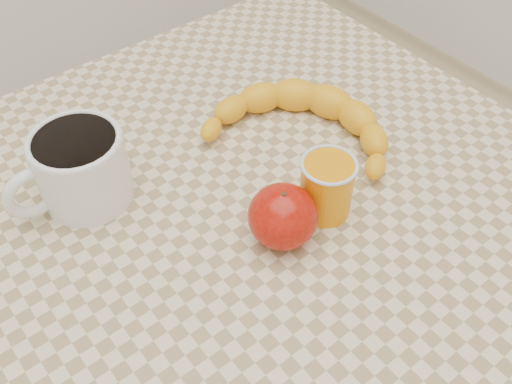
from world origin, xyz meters
TOP-DOWN VIEW (x-y plane):
  - table at (0.00, 0.00)m, footprint 0.80×0.80m
  - coffee_mug at (-0.16, 0.14)m, footprint 0.15×0.11m
  - orange_juice_glass at (0.06, -0.06)m, footprint 0.07×0.07m
  - apple at (-0.01, -0.06)m, footprint 0.08×0.08m
  - banana at (0.13, 0.05)m, footprint 0.42×0.44m

SIDE VIEW (x-z plane):
  - table at x=0.00m, z-range 0.29..1.04m
  - banana at x=0.13m, z-range 0.75..0.80m
  - apple at x=-0.01m, z-range 0.75..0.82m
  - orange_juice_glass at x=0.06m, z-range 0.75..0.83m
  - coffee_mug at x=-0.16m, z-range 0.75..0.85m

